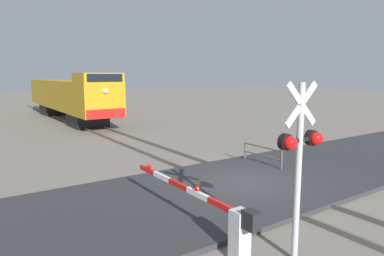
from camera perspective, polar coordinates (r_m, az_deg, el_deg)
ground_plane at (r=13.16m, az=8.62°, el=-9.34°), size 160.00×160.00×0.00m
rail_track_left at (r=12.68m, az=6.21°, el=-9.64°), size 0.08×80.00×0.15m
rail_track_right at (r=13.61m, az=10.86°, el=-8.44°), size 0.08×80.00×0.15m
road_surface at (r=13.13m, az=8.62°, el=-9.02°), size 36.00×6.25×0.15m
locomotive at (r=33.20m, az=-19.43°, el=4.94°), size 2.92×18.86×4.18m
crossing_signal at (r=7.70m, az=17.22°, el=-3.89°), size 1.18×0.33×3.93m
crossing_gate at (r=8.37m, az=4.87°, el=-14.31°), size 0.36×5.32×1.27m
guard_railing at (r=15.69m, az=11.42°, el=-4.13°), size 0.08×2.29×0.95m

